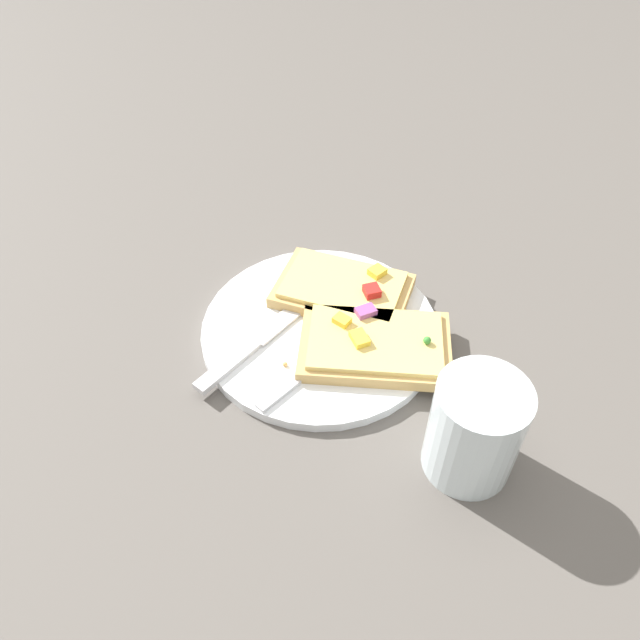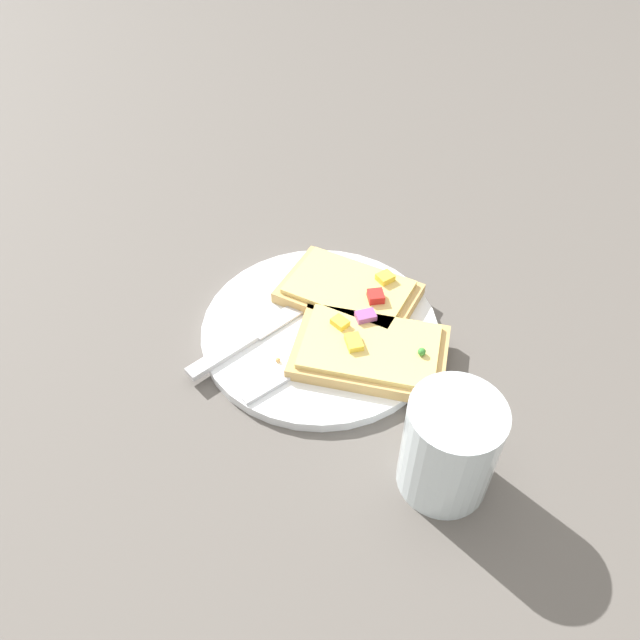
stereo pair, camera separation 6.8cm
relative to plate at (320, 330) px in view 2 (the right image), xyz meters
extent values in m
plane|color=#56514C|center=(0.00, 0.00, -0.01)|extent=(4.00, 4.00, 0.00)
cylinder|color=white|center=(0.00, 0.00, 0.00)|extent=(0.26, 0.26, 0.01)
cube|color=silver|center=(0.07, -0.03, 0.01)|extent=(0.08, 0.11, 0.01)
cube|color=silver|center=(0.01, 0.04, 0.01)|extent=(0.05, 0.05, 0.01)
cube|color=silver|center=(0.00, 0.08, 0.01)|extent=(0.02, 0.02, 0.00)
cube|color=silver|center=(-0.01, 0.07, 0.01)|extent=(0.02, 0.02, 0.00)
cube|color=silver|center=(-0.01, 0.07, 0.01)|extent=(0.02, 0.02, 0.00)
cube|color=silver|center=(-0.02, 0.06, 0.01)|extent=(0.02, 0.02, 0.00)
cube|color=silver|center=(0.04, -0.10, 0.01)|extent=(0.07, 0.07, 0.01)
cube|color=silver|center=(-0.03, -0.02, 0.01)|extent=(0.11, 0.12, 0.00)
cube|color=tan|center=(-0.05, 0.03, 0.01)|extent=(0.16, 0.18, 0.01)
cube|color=#E0C16B|center=(-0.05, 0.03, 0.02)|extent=(0.14, 0.16, 0.01)
cube|color=red|center=(-0.02, 0.06, 0.03)|extent=(0.02, 0.02, 0.01)
cube|color=yellow|center=(-0.05, 0.08, 0.03)|extent=(0.02, 0.02, 0.01)
cube|color=tan|center=(0.04, 0.05, 0.01)|extent=(0.14, 0.18, 0.01)
cube|color=#E0C16B|center=(0.04, 0.05, 0.02)|extent=(0.12, 0.16, 0.01)
cube|color=#934C8E|center=(0.01, 0.05, 0.03)|extent=(0.02, 0.02, 0.01)
sphere|color=#388433|center=(0.06, 0.10, 0.03)|extent=(0.01, 0.01, 0.01)
cube|color=yellow|center=(0.05, 0.03, 0.03)|extent=(0.02, 0.02, 0.01)
cube|color=yellow|center=(0.02, 0.02, 0.03)|extent=(0.02, 0.02, 0.01)
sphere|color=tan|center=(0.05, -0.05, 0.01)|extent=(0.01, 0.01, 0.01)
sphere|color=tan|center=(0.01, 0.05, 0.01)|extent=(0.01, 0.01, 0.01)
cylinder|color=silver|center=(0.18, 0.11, 0.05)|extent=(0.08, 0.08, 0.11)
camera|label=1|loc=(0.47, -0.07, 0.51)|focal=35.00mm
camera|label=2|loc=(0.47, -0.01, 0.51)|focal=35.00mm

